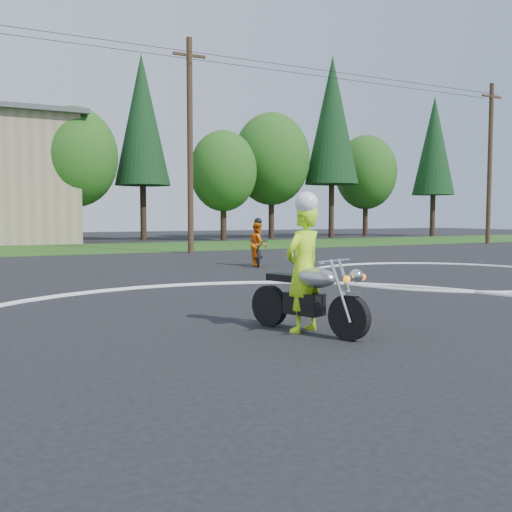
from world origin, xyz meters
name	(u,v)px	position (x,y,z in m)	size (l,w,h in m)	color
ground	(443,378)	(0.00, 0.00, 0.00)	(120.00, 120.00, 0.00)	black
grass_strip	(62,249)	(0.00, 27.00, 0.01)	(120.00, 10.00, 0.02)	#1E4714
course_markings	(358,306)	(2.17, 4.35, 0.01)	(19.05, 19.05, 0.12)	silver
primary_motorcycle	(309,296)	(-0.01, 2.67, 0.55)	(0.94, 2.08, 1.14)	black
rider_primary_grp	(304,265)	(-0.03, 2.81, 1.02)	(0.81, 0.66, 2.11)	#BCFF1A
rider_second_grp	(258,249)	(4.57, 13.20, 0.60)	(1.28, 1.85, 1.69)	black
traffic_cones	(463,313)	(2.81, 2.35, 0.14)	(19.73, 10.01, 0.30)	#D9480B
treeline	(248,152)	(14.78, 34.61, 6.62)	(38.20, 8.10, 14.52)	#382619
utility_poles	(190,142)	(5.00, 21.00, 5.20)	(41.60, 1.12, 10.00)	#473321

